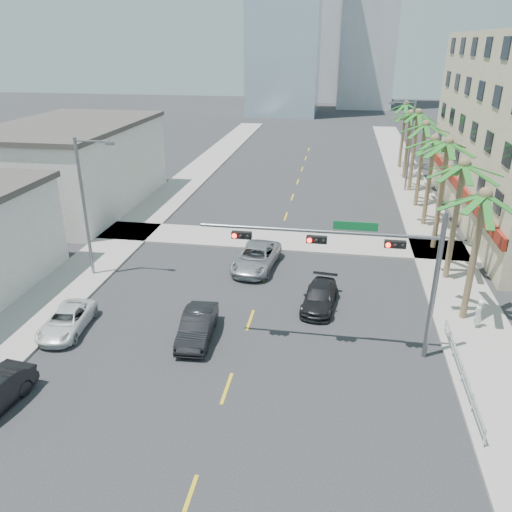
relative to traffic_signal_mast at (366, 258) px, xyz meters
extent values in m
plane|color=#262628|center=(-5.78, -7.95, -5.06)|extent=(260.00, 260.00, 0.00)
cube|color=gray|center=(6.22, 12.05, -4.99)|extent=(4.00, 120.00, 0.15)
cube|color=gray|center=(-17.78, 12.05, -4.99)|extent=(4.00, 120.00, 0.15)
cube|color=gray|center=(-5.78, 14.05, -4.99)|extent=(80.00, 4.00, 0.15)
cube|color=maroon|center=(8.62, 22.05, -2.06)|extent=(0.30, 28.00, 0.80)
cube|color=beige|center=(-25.28, 20.05, -1.46)|extent=(11.00, 18.00, 7.20)
cube|color=#ADADB2|center=(-8.78, 117.05, 15.94)|extent=(16.00, 16.00, 42.00)
cylinder|color=slate|center=(3.22, 0.05, -1.46)|extent=(0.24, 0.24, 7.20)
cylinder|color=slate|center=(-2.28, 0.05, 1.14)|extent=(11.00, 0.16, 0.16)
cube|color=#0C662D|center=(-0.58, 0.05, 1.49)|extent=(2.00, 0.05, 0.40)
cube|color=black|center=(1.22, -0.10, 0.79)|extent=(0.95, 0.28, 0.32)
sphere|color=#FF0C05|center=(0.90, -0.26, 0.79)|extent=(0.22, 0.22, 0.22)
cube|color=black|center=(-2.28, -0.10, 0.79)|extent=(0.95, 0.28, 0.32)
sphere|color=#FF0C05|center=(-2.60, -0.26, 0.79)|extent=(0.22, 0.22, 0.22)
cube|color=black|center=(-5.78, -0.10, 0.79)|extent=(0.95, 0.28, 0.32)
sphere|color=#FF0C05|center=(-6.10, -0.26, 0.79)|extent=(0.22, 0.22, 0.22)
cylinder|color=brown|center=(5.82, 4.05, -1.46)|extent=(0.36, 0.36, 7.20)
cylinder|color=brown|center=(5.82, 9.25, -1.28)|extent=(0.36, 0.36, 7.56)
cylinder|color=brown|center=(5.82, 14.45, -1.10)|extent=(0.36, 0.36, 7.92)
cylinder|color=brown|center=(5.82, 19.65, -1.46)|extent=(0.36, 0.36, 7.20)
cylinder|color=brown|center=(5.82, 24.85, -1.28)|extent=(0.36, 0.36, 7.56)
cylinder|color=brown|center=(5.82, 30.05, -1.10)|extent=(0.36, 0.36, 7.92)
cylinder|color=brown|center=(5.82, 35.25, -1.46)|extent=(0.36, 0.36, 7.20)
cylinder|color=brown|center=(5.82, 40.45, -1.28)|extent=(0.36, 0.36, 7.56)
cylinder|color=slate|center=(-16.98, 6.05, -0.56)|extent=(0.20, 0.20, 9.00)
cylinder|color=slate|center=(-15.88, 6.05, 3.74)|extent=(2.20, 0.12, 0.12)
cube|color=slate|center=(-14.78, 6.05, 3.64)|extent=(0.50, 0.25, 0.18)
cylinder|color=slate|center=(5.42, 30.05, -0.56)|extent=(0.20, 0.20, 9.00)
cylinder|color=slate|center=(4.32, 30.05, 3.74)|extent=(2.20, 0.12, 0.12)
cube|color=slate|center=(3.22, 30.05, 3.64)|extent=(0.50, 0.25, 0.18)
cylinder|color=silver|center=(4.52, -1.95, -4.51)|extent=(0.08, 8.00, 0.08)
cylinder|color=silver|center=(4.52, -1.95, -4.16)|extent=(0.08, 8.00, 0.08)
cylinder|color=silver|center=(4.52, -5.95, -4.56)|extent=(0.08, 0.08, 1.00)
cylinder|color=silver|center=(4.52, -3.95, -4.56)|extent=(0.08, 0.08, 1.00)
cylinder|color=silver|center=(4.52, -1.95, -4.56)|extent=(0.08, 0.08, 1.00)
cylinder|color=silver|center=(4.52, 0.05, -4.56)|extent=(0.08, 0.08, 1.00)
cylinder|color=silver|center=(4.52, 2.05, -4.56)|extent=(0.08, 0.08, 1.00)
imported|color=silver|center=(-15.18, -0.62, -4.47)|extent=(2.35, 4.45, 1.19)
imported|color=black|center=(-8.15, -0.19, -4.34)|extent=(1.81, 4.45, 1.43)
imported|color=#BBBCC0|center=(-6.60, 8.97, -4.31)|extent=(3.09, 5.68, 1.51)
imported|color=black|center=(-2.08, 4.23, -4.43)|extent=(2.22, 4.51, 1.26)
imported|color=white|center=(6.29, 3.08, -4.10)|extent=(0.70, 0.68, 1.62)
camera|label=1|loc=(-1.55, -21.52, 9.13)|focal=35.00mm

